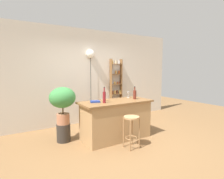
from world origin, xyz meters
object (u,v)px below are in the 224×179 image
object	(u,v)px
bottle_sauce_amber	(135,94)
wine_glass_left	(128,93)
spice_shelf	(116,90)
bottle_soda_blue	(104,97)
bar_stool	(131,125)
wine_glass_center	(105,96)
potted_plant	(63,100)
pendant_globe_light	(90,54)
plant_stool	(64,133)
cookbook	(95,102)

from	to	relation	value
bottle_sauce_amber	wine_glass_left	size ratio (longest dim) A/B	1.89
spice_shelf	bottle_soda_blue	world-z (taller)	spice_shelf
spice_shelf	wine_glass_left	world-z (taller)	spice_shelf
bar_stool	wine_glass_center	xyz separation A→B (m)	(-0.20, 0.74, 0.52)
potted_plant	wine_glass_left	bearing A→B (deg)	-8.45
wine_glass_left	pendant_globe_light	bearing A→B (deg)	107.89
bottle_sauce_amber	bottle_soda_blue	bearing A→B (deg)	-176.73
wine_glass_left	wine_glass_center	world-z (taller)	same
bar_stool	plant_stool	world-z (taller)	bar_stool
potted_plant	bottle_soda_blue	world-z (taller)	bottle_soda_blue
bar_stool	pendant_globe_light	xyz separation A→B (m)	(0.12, 2.16, 1.57)
bottle_soda_blue	wine_glass_center	xyz separation A→B (m)	(0.12, 0.19, -0.02)
bottle_sauce_amber	cookbook	size ratio (longest dim) A/B	1.48
spice_shelf	pendant_globe_light	world-z (taller)	pendant_globe_light
cookbook	wine_glass_left	bearing A→B (deg)	27.04
bottle_soda_blue	pendant_globe_light	bearing A→B (deg)	74.54
potted_plant	pendant_globe_light	world-z (taller)	pendant_globe_light
wine_glass_center	pendant_globe_light	size ratio (longest dim) A/B	0.07
bar_stool	wine_glass_center	size ratio (longest dim) A/B	4.05
bottle_soda_blue	wine_glass_center	size ratio (longest dim) A/B	2.13
potted_plant	plant_stool	bearing A→B (deg)	180.00
cookbook	wine_glass_center	bearing A→B (deg)	26.40
bottle_soda_blue	wine_glass_left	xyz separation A→B (m)	(0.87, 0.29, -0.02)
bar_stool	potted_plant	bearing A→B (deg)	134.82
wine_glass_left	wine_glass_center	bearing A→B (deg)	-172.39
bottle_sauce_amber	bar_stool	bearing A→B (deg)	-133.02
bar_stool	cookbook	distance (m)	0.95
spice_shelf	potted_plant	world-z (taller)	spice_shelf
potted_plant	pendant_globe_light	distance (m)	1.96
wine_glass_left	pendant_globe_light	size ratio (longest dim) A/B	0.07
bar_stool	pendant_globe_light	distance (m)	2.67
plant_stool	cookbook	world-z (taller)	cookbook
bottle_soda_blue	cookbook	size ratio (longest dim) A/B	1.66
spice_shelf	plant_stool	world-z (taller)	spice_shelf
bottle_sauce_amber	pendant_globe_light	bearing A→B (deg)	105.83
pendant_globe_light	potted_plant	bearing A→B (deg)	-138.20
bar_stool	cookbook	xyz separation A→B (m)	(-0.46, 0.71, 0.42)
spice_shelf	wine_glass_center	distance (m)	1.85
plant_stool	wine_glass_center	size ratio (longest dim) A/B	2.45
wine_glass_center	potted_plant	bearing A→B (deg)	158.69
potted_plant	bar_stool	bearing A→B (deg)	-45.18
cookbook	spice_shelf	bearing A→B (deg)	63.44
bottle_soda_blue	wine_glass_left	distance (m)	0.92
wine_glass_center	bottle_sauce_amber	bearing A→B (deg)	-10.40
plant_stool	wine_glass_center	world-z (taller)	wine_glass_center
bar_stool	spice_shelf	bearing A→B (deg)	64.54
bar_stool	potted_plant	distance (m)	1.60
potted_plant	pendant_globe_light	bearing A→B (deg)	41.80
bottle_sauce_amber	wine_glass_center	distance (m)	0.78
bar_stool	wine_glass_center	distance (m)	0.93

